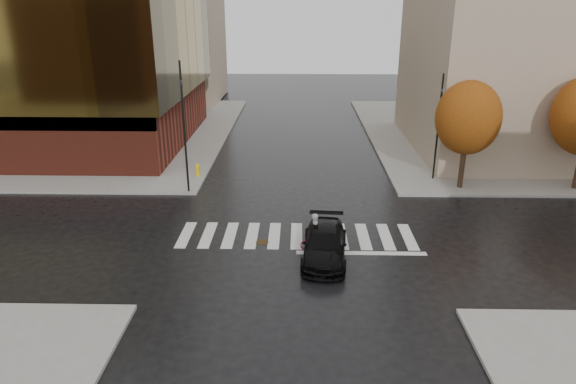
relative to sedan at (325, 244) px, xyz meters
The scene contains 14 objects.
ground 2.31m from the sedan, 125.19° to the left, with size 120.00×120.00×0.00m, color black.
sidewalk_nw 31.88m from the sedan, 134.33° to the left, with size 30.00×30.00×0.15m, color gray.
sidewalk_ne 30.16m from the sedan, 49.13° to the left, with size 30.00×30.00×0.15m, color gray.
crosswalk 2.72m from the sedan, 118.89° to the left, with size 12.00×3.00×0.01m, color silver.
office_glass 31.47m from the sedan, 139.62° to the left, with size 27.00×19.00×16.00m.
building_ne_tan 25.93m from the sedan, 50.08° to the left, with size 16.00×16.00×18.00m, color tan.
building_nw_far 43.51m from the sedan, 113.99° to the left, with size 14.00×12.00×20.00m, color tan.
tree_ne_a 13.23m from the sedan, 46.50° to the left, with size 3.80×3.80×6.50m.
sedan is the anchor object (origin of this frame).
cyclist 0.87m from the sedan, 112.06° to the left, with size 1.67×0.75×1.83m.
traffic_light_nw 11.90m from the sedan, 133.93° to the left, with size 0.23×0.21×7.68m.
traffic_light_ne 13.52m from the sedan, 55.30° to the left, with size 0.17×0.19×6.66m.
fire_hydrant 13.42m from the sedan, 125.37° to the left, with size 0.29×0.29×0.83m.
manhole 3.37m from the sedan, 152.19° to the left, with size 0.62×0.62×0.01m, color #412F17.
Camera 1 is at (0.08, -22.50, 10.93)m, focal length 32.00 mm.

